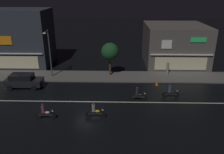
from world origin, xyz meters
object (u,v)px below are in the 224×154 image
Objects in this scene: motorcycle_following at (138,95)px; motorcycle_opposite_lane at (45,112)px; motorcycle_trailing_far at (170,92)px; streetlamp_mid at (49,50)px; motorcycle_lead at (95,111)px; pedestrian_on_sidewalk at (168,68)px; parked_car_near_kerb at (24,81)px; traffic_cone at (157,83)px.

motorcycle_following is 9.58m from motorcycle_opposite_lane.
motorcycle_opposite_lane is 1.00× the size of motorcycle_trailing_far.
motorcycle_following is (10.87, -6.16, -3.20)m from streetlamp_mid.
streetlamp_mid is 12.21m from motorcycle_lead.
pedestrian_on_sidewalk is 0.42× the size of parked_car_near_kerb.
parked_car_near_kerb is 2.26× the size of motorcycle_following.
motorcycle_following is (-4.60, -7.56, -0.35)m from pedestrian_on_sidewalk.
motorcycle_lead is 1.00× the size of motorcycle_following.
parked_car_near_kerb is at bearing 168.58° from motorcycle_trailing_far.
motorcycle_lead is (9.10, -6.56, -0.24)m from parked_car_near_kerb.
parked_car_near_kerb reaches higher than motorcycle_opposite_lane.
parked_car_near_kerb is 2.26× the size of motorcycle_lead.
motorcycle_opposite_lane reaches higher than traffic_cone.
motorcycle_lead reaches higher than traffic_cone.
motorcycle_trailing_far is (14.43, -5.43, -3.20)m from streetlamp_mid.
motorcycle_opposite_lane is (-4.52, -0.34, 0.00)m from motorcycle_lead.
motorcycle_opposite_lane is at bearing -163.13° from motorcycle_trailing_far.
parked_car_near_kerb is 17.04m from motorcycle_trailing_far.
streetlamp_mid is 15.80m from pedestrian_on_sidewalk.
motorcycle_lead is at bearing -35.79° from parked_car_near_kerb.
streetlamp_mid reaches higher than motorcycle_opposite_lane.
traffic_cone is at bearing -141.13° from motorcycle_opposite_lane.
pedestrian_on_sidewalk is (15.47, 1.40, -2.85)m from streetlamp_mid.
streetlamp_mid is 1.43× the size of parked_car_near_kerb.
motorcycle_following is 3.45× the size of traffic_cone.
streetlamp_mid is 14.15m from traffic_cone.
parked_car_near_kerb reaches higher than motorcycle_lead.
pedestrian_on_sidewalk is at bearing 5.17° from streetlamp_mid.
motorcycle_trailing_far reaches higher than traffic_cone.
pedestrian_on_sidewalk is 4.13m from traffic_cone.
motorcycle_lead and motorcycle_trailing_far have the same top height.
streetlamp_mid is 15.75m from motorcycle_trailing_far.
traffic_cone is (6.87, 7.55, -0.36)m from motorcycle_lead.
motorcycle_lead is 1.00× the size of motorcycle_trailing_far.
traffic_cone is at bearing -131.31° from motorcycle_lead.
pedestrian_on_sidewalk is at bearing 61.28° from traffic_cone.
motorcycle_lead is 5.53m from motorcycle_following.
motorcycle_trailing_far is (16.89, -2.27, -0.24)m from parked_car_near_kerb.
motorcycle_lead is (-8.83, -11.12, -0.35)m from pedestrian_on_sidewalk.
parked_car_near_kerb is at bearing 116.81° from pedestrian_on_sidewalk.
motorcycle_following is at bearing -12.67° from parked_car_near_kerb.
motorcycle_following is at bearing -29.52° from streetlamp_mid.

